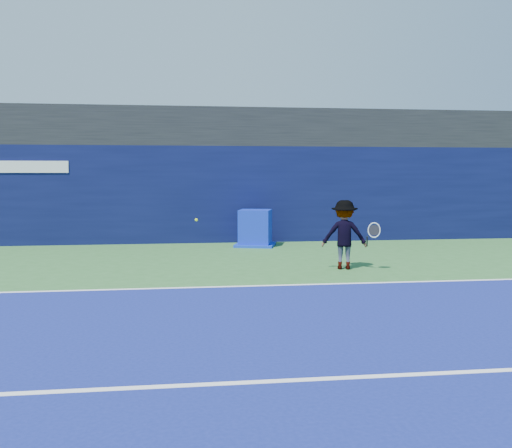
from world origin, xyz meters
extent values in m
plane|color=#30662E|center=(0.00, 0.00, 0.00)|extent=(80.00, 80.00, 0.00)
cube|color=white|center=(0.00, 3.00, 0.01)|extent=(24.00, 0.10, 0.01)
cube|color=white|center=(0.00, -2.00, 0.01)|extent=(24.00, 0.10, 0.01)
cube|color=black|center=(0.00, 11.50, 3.60)|extent=(36.00, 3.00, 1.20)
cube|color=#0A0E38|center=(0.00, 10.50, 1.50)|extent=(36.00, 1.00, 3.00)
cube|color=#0C20B4|center=(0.74, 9.11, 0.54)|extent=(1.11, 1.11, 1.08)
cube|color=#0D2BB7|center=(0.74, 9.11, 0.04)|extent=(1.39, 1.39, 0.07)
imported|color=white|center=(2.19, 4.75, 0.78)|extent=(1.11, 0.80, 1.55)
cylinder|color=black|center=(2.64, 4.50, 0.65)|extent=(0.07, 0.14, 0.25)
torus|color=silver|center=(2.78, 4.45, 0.90)|extent=(0.29, 0.16, 0.28)
cylinder|color=black|center=(2.78, 4.45, 0.90)|extent=(0.24, 0.12, 0.24)
sphere|color=#C3E919|center=(-1.12, 4.47, 1.17)|extent=(0.06, 0.06, 0.06)
camera|label=1|loc=(-1.44, -7.62, 2.13)|focal=40.00mm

